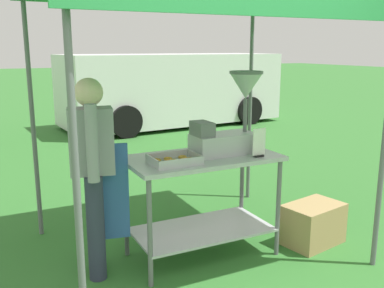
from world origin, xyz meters
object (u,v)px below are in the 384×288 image
(donut_tray, at_px, (175,161))
(menu_sign, at_px, (259,145))
(supply_crate, at_px, (313,224))
(donut_fryer, at_px, (230,121))
(vendor, at_px, (93,168))
(van_white, at_px, (173,88))
(donut_cart, at_px, (202,184))
(stall_canopy, at_px, (198,1))

(donut_tray, relative_size, menu_sign, 1.58)
(supply_crate, bearing_deg, donut_fryer, 162.13)
(menu_sign, height_order, vendor, vendor)
(donut_fryer, relative_size, menu_sign, 2.90)
(menu_sign, relative_size, supply_crate, 0.40)
(vendor, height_order, van_white, van_white)
(donut_cart, height_order, vendor, vendor)
(donut_fryer, distance_m, menu_sign, 0.33)
(stall_canopy, distance_m, van_white, 6.95)
(donut_fryer, distance_m, supply_crate, 1.31)
(donut_cart, relative_size, vendor, 0.82)
(menu_sign, xyz_separation_m, vendor, (-1.34, 0.34, -0.12))
(donut_tray, relative_size, supply_crate, 0.63)
(vendor, xyz_separation_m, supply_crate, (1.98, -0.36, -0.71))
(stall_canopy, distance_m, supply_crate, 2.30)
(menu_sign, xyz_separation_m, van_white, (2.14, 6.65, -0.15))
(van_white, bearing_deg, supply_crate, -102.73)
(donut_fryer, distance_m, vendor, 1.24)
(stall_canopy, bearing_deg, supply_crate, -18.52)
(menu_sign, xyz_separation_m, supply_crate, (0.64, -0.02, -0.83))
(donut_cart, bearing_deg, stall_canopy, 90.00)
(donut_fryer, bearing_deg, supply_crate, -17.87)
(stall_canopy, bearing_deg, donut_fryer, -20.37)
(van_white, bearing_deg, menu_sign, -107.87)
(stall_canopy, bearing_deg, menu_sign, -38.07)
(vendor, distance_m, van_white, 7.21)
(stall_canopy, relative_size, supply_crate, 4.33)
(donut_tray, bearing_deg, donut_cart, 20.84)
(donut_cart, relative_size, van_white, 0.25)
(donut_tray, bearing_deg, vendor, 159.67)
(van_white, bearing_deg, stall_canopy, -112.11)
(donut_tray, height_order, supply_crate, donut_tray)
(menu_sign, distance_m, supply_crate, 1.05)
(stall_canopy, relative_size, donut_fryer, 3.74)
(donut_tray, bearing_deg, stall_canopy, 34.77)
(donut_tray, xyz_separation_m, donut_fryer, (0.59, 0.12, 0.27))
(donut_tray, distance_m, donut_fryer, 0.66)
(vendor, bearing_deg, donut_tray, -20.33)
(donut_fryer, height_order, vendor, donut_fryer)
(donut_tray, xyz_separation_m, menu_sign, (0.74, -0.11, 0.08))
(menu_sign, bearing_deg, stall_canopy, 141.93)
(stall_canopy, xyz_separation_m, vendor, (-0.92, 0.01, -1.30))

